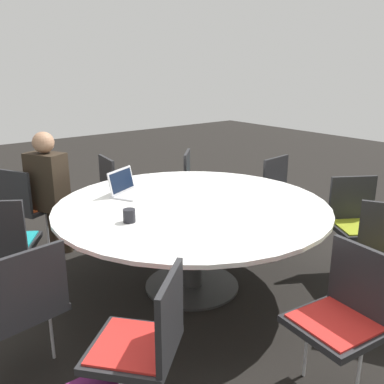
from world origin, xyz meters
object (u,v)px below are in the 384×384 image
object	(u,v)px
chair_1	(4,239)
laptop	(128,188)
chair_0	(26,202)
chair_2	(23,301)
chair_9	(119,187)
chair_8	(198,182)
person_0	(49,184)
chair_7	(285,191)
chair_3	(146,338)
chair_4	(344,311)
coffee_cup	(129,216)
chair_6	(357,218)

from	to	relation	value
chair_1	laptop	distance (m)	1.05
chair_0	chair_2	size ratio (longest dim) A/B	1.00
chair_9	chair_8	bearing A→B (deg)	74.76
person_0	laptop	xyz separation A→B (m)	(-0.39, 0.83, 0.08)
chair_7	laptop	world-z (taller)	laptop
chair_9	laptop	bearing A→B (deg)	-16.00
chair_8	chair_2	bearing A→B (deg)	-16.50
chair_9	chair_0	bearing A→B (deg)	-87.58
chair_1	chair_3	xyz separation A→B (m)	(-0.18, 1.73, 0.00)
chair_4	laptop	xyz separation A→B (m)	(0.17, -2.01, 0.27)
laptop	chair_2	bearing A→B (deg)	-171.22
chair_9	coffee_cup	bearing A→B (deg)	-18.17
chair_1	laptop	bearing A→B (deg)	22.06
chair_0	chair_9	size ratio (longest dim) A/B	1.00
chair_4	chair_7	size ratio (longest dim) A/B	1.00
person_0	chair_2	bearing A→B (deg)	-51.60
chair_1	laptop	world-z (taller)	laptop
chair_9	chair_4	bearing A→B (deg)	3.38
chair_9	chair_1	bearing A→B (deg)	-54.88
chair_1	chair_9	xyz separation A→B (m)	(-1.40, -0.72, 0.00)
chair_1	person_0	size ratio (longest dim) A/B	0.71
chair_8	laptop	world-z (taller)	laptop
chair_3	laptop	world-z (taller)	laptop
chair_3	chair_8	world-z (taller)	same
chair_2	chair_4	distance (m)	1.79
person_0	laptop	size ratio (longest dim) A/B	2.96
chair_4	person_0	bearing A→B (deg)	17.65
chair_7	person_0	world-z (taller)	person_0
chair_0	chair_4	bearing A→B (deg)	-12.37
chair_9	laptop	world-z (taller)	laptop
chair_9	coffee_cup	world-z (taller)	chair_9
coffee_cup	chair_6	bearing A→B (deg)	160.72
chair_0	chair_8	world-z (taller)	same
chair_0	chair_7	distance (m)	2.63
chair_6	laptop	xyz separation A→B (m)	(1.55, -1.25, 0.27)
chair_1	chair_4	bearing A→B (deg)	-29.10
chair_3	chair_4	size ratio (longest dim) A/B	1.00
laptop	coffee_cup	distance (m)	0.68
chair_2	person_0	world-z (taller)	person_0
chair_1	chair_8	distance (m)	2.26
laptop	chair_9	bearing A→B (deg)	39.88
chair_2	chair_6	distance (m)	2.76
chair_9	chair_6	bearing A→B (deg)	36.01
chair_2	coffee_cup	xyz separation A→B (m)	(-0.84, -0.22, 0.26)
chair_7	chair_8	size ratio (longest dim) A/B	1.00
chair_3	person_0	size ratio (longest dim) A/B	0.71
chair_4	laptop	bearing A→B (deg)	11.35
chair_7	chair_3	bearing A→B (deg)	19.26
chair_4	chair_8	xyz separation A→B (m)	(-1.07, -2.56, 0.00)
chair_0	chair_3	xyz separation A→B (m)	(0.24, 2.55, 0.00)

